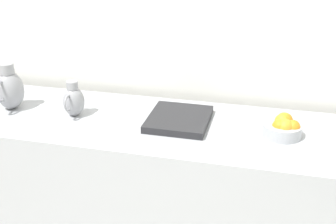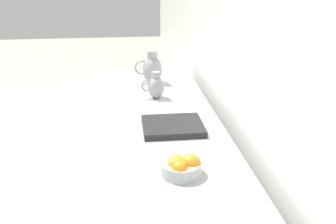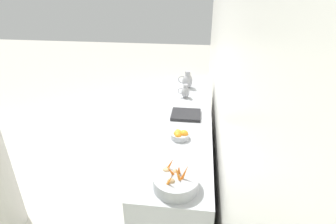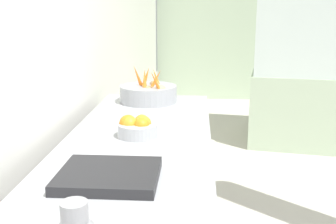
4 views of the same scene
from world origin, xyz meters
name	(u,v)px [view 1 (image 1 of 4)]	position (x,y,z in m)	size (l,w,h in m)	color
tile_wall_left	(301,0)	(-1.95, 0.32, 1.50)	(0.10, 9.72, 3.00)	white
prep_counter	(184,203)	(-1.51, -0.18, 0.47)	(0.66, 2.78, 0.93)	#ADAFB5
orange_bowl	(283,127)	(-1.52, 0.29, 0.98)	(0.18, 0.18, 0.10)	#ADAFB5
metal_pitcher_tall	(9,89)	(-1.50, -1.14, 1.05)	(0.21, 0.15, 0.25)	#939399
metal_pitcher_short	(73,100)	(-1.49, -0.77, 1.02)	(0.16, 0.11, 0.19)	#939399
counter_sink_basin	(179,119)	(-1.54, -0.22, 0.95)	(0.34, 0.30, 0.04)	#232326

